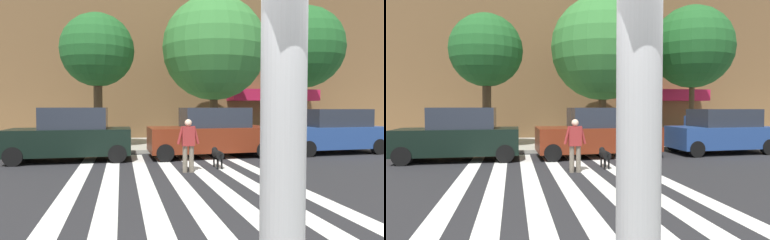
# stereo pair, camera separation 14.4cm
# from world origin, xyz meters

# --- Properties ---
(ground_plane) EXTENTS (160.00, 160.00, 0.00)m
(ground_plane) POSITION_xyz_m (0.00, 6.35, 0.00)
(ground_plane) COLOR #232326
(sidewalk_far) EXTENTS (80.00, 6.00, 0.15)m
(sidewalk_far) POSITION_xyz_m (0.00, 15.69, 0.07)
(sidewalk_far) COLOR #A29F91
(sidewalk_far) RESTS_ON ground_plane
(crosswalk_stripes) EXTENTS (5.85, 12.09, 0.01)m
(crosswalk_stripes) POSITION_xyz_m (0.88, 6.35, 0.00)
(crosswalk_stripes) COLOR silver
(crosswalk_stripes) RESTS_ON ground_plane
(parked_car_behind_first) EXTENTS (4.44, 1.93, 1.99)m
(parked_car_behind_first) POSITION_xyz_m (-2.44, 11.31, 0.95)
(parked_car_behind_first) COLOR black
(parked_car_behind_first) RESTS_ON ground_plane
(parked_car_third_in_line) EXTENTS (4.92, 2.16, 1.98)m
(parked_car_third_in_line) POSITION_xyz_m (2.93, 11.31, 0.95)
(parked_car_third_in_line) COLOR maroon
(parked_car_third_in_line) RESTS_ON ground_plane
(parked_car_fourth_in_line) EXTENTS (4.37, 2.12, 1.92)m
(parked_car_fourth_in_line) POSITION_xyz_m (8.41, 11.31, 0.94)
(parked_car_fourth_in_line) COLOR navy
(parked_car_fourth_in_line) RESTS_ON ground_plane
(street_tree_nearest) EXTENTS (3.28, 3.28, 6.06)m
(street_tree_nearest) POSITION_xyz_m (-1.64, 13.92, 4.53)
(street_tree_nearest) COLOR #4C3823
(street_tree_nearest) RESTS_ON sidewalk_far
(street_tree_middle) EXTENTS (5.11, 5.11, 7.31)m
(street_tree_middle) POSITION_xyz_m (3.89, 14.37, 4.89)
(street_tree_middle) COLOR #4C3823
(street_tree_middle) RESTS_ON sidewalk_far
(street_tree_further) EXTENTS (4.35, 4.35, 7.23)m
(street_tree_further) POSITION_xyz_m (8.95, 14.77, 5.19)
(street_tree_further) COLOR #4C3823
(street_tree_further) RESTS_ON sidewalk_far
(pedestrian_dog_walker) EXTENTS (0.70, 0.25, 1.64)m
(pedestrian_dog_walker) POSITION_xyz_m (1.39, 8.24, 0.93)
(pedestrian_dog_walker) COLOR #6B6051
(pedestrian_dog_walker) RESTS_ON ground_plane
(dog_on_leash) EXTENTS (0.27, 1.06, 0.65)m
(dog_on_leash) POSITION_xyz_m (2.49, 8.82, 0.44)
(dog_on_leash) COLOR black
(dog_on_leash) RESTS_ON ground_plane
(pedestrian_bystander) EXTENTS (0.25, 0.71, 1.64)m
(pedestrian_bystander) POSITION_xyz_m (8.06, 13.50, 1.08)
(pedestrian_bystander) COLOR black
(pedestrian_bystander) RESTS_ON sidewalk_far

